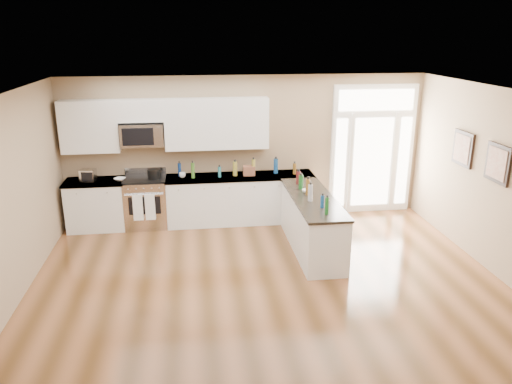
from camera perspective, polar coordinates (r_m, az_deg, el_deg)
ground at (r=6.62m, az=2.90°, el=-14.85°), size 8.00×8.00×0.00m
room_shell at (r=5.87m, az=3.16°, el=-0.69°), size 8.00×8.00×8.00m
back_cabinet_left at (r=9.85m, az=-17.72°, el=-1.55°), size 1.10×0.66×0.94m
back_cabinet_right at (r=9.72m, az=-1.81°, el=-0.94°), size 2.85×0.66×0.94m
peninsula_cabinet at (r=8.55m, az=6.40°, el=-3.76°), size 0.69×2.32×0.94m
upper_cabinet_left at (r=9.63m, az=-18.48°, el=7.11°), size 1.04×0.33×0.95m
upper_cabinet_right at (r=9.46m, az=-4.51°, el=7.80°), size 1.94×0.33×0.95m
upper_cabinet_short at (r=9.45m, az=-13.04°, el=9.08°), size 0.82×0.33×0.40m
microwave at (r=9.49m, az=-12.88°, el=6.42°), size 0.78×0.41×0.42m
entry_door at (r=10.34m, az=13.14°, el=4.73°), size 1.70×0.10×2.60m
wall_art_near at (r=9.09m, az=22.57°, el=4.61°), size 0.05×0.58×0.58m
wall_art_far at (r=8.26m, az=25.91°, el=2.95°), size 0.05×0.58×0.58m
kitchen_range at (r=9.71m, az=-12.44°, el=-1.13°), size 0.78×0.69×1.08m
stockpot at (r=9.51m, az=-11.56°, el=2.10°), size 0.32×0.32×0.19m
toaster_oven at (r=9.67m, az=-18.64°, el=1.82°), size 0.29×0.25×0.23m
cardboard_box at (r=9.56m, az=-0.81°, el=2.47°), size 0.23×0.17×0.18m
bowl_left at (r=9.57m, az=-15.30°, el=1.42°), size 0.26×0.26×0.05m
bowl_peninsula at (r=8.59m, az=5.87°, el=0.12°), size 0.23×0.23×0.05m
cup_counter at (r=9.52m, az=-8.41°, el=1.93°), size 0.16×0.16×0.10m
counter_bottles at (r=9.01m, az=1.44°, el=1.75°), size 2.30×2.43×0.31m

